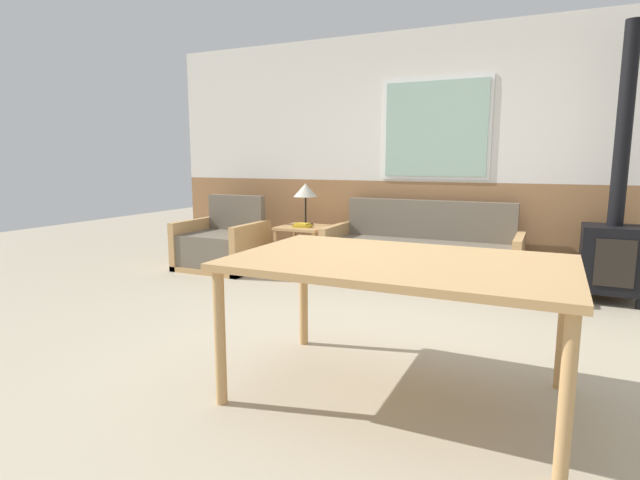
{
  "coord_description": "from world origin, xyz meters",
  "views": [
    {
      "loc": [
        0.99,
        -2.98,
        1.3
      ],
      "look_at": [
        -0.93,
        1.13,
        0.57
      ],
      "focal_mm": 28.0,
      "sensor_mm": 36.0,
      "label": 1
    }
  ],
  "objects_px": {
    "armchair": "(222,247)",
    "wood_stove": "(614,235)",
    "table_lamp": "(306,192)",
    "side_table": "(304,233)",
    "dining_table": "(399,271)",
    "couch": "(421,259)"
  },
  "relations": [
    {
      "from": "wood_stove",
      "to": "table_lamp",
      "type": "bearing_deg",
      "value": 179.05
    },
    {
      "from": "couch",
      "to": "armchair",
      "type": "xyz_separation_m",
      "value": [
        -2.34,
        -0.26,
        -0.0
      ]
    },
    {
      "from": "couch",
      "to": "side_table",
      "type": "xyz_separation_m",
      "value": [
        -1.41,
        0.06,
        0.17
      ]
    },
    {
      "from": "dining_table",
      "to": "side_table",
      "type": "bearing_deg",
      "value": 126.07
    },
    {
      "from": "armchair",
      "to": "side_table",
      "type": "distance_m",
      "value": 1.0
    },
    {
      "from": "couch",
      "to": "side_table",
      "type": "height_order",
      "value": "couch"
    },
    {
      "from": "dining_table",
      "to": "couch",
      "type": "bearing_deg",
      "value": 101.0
    },
    {
      "from": "armchair",
      "to": "dining_table",
      "type": "bearing_deg",
      "value": -40.2
    },
    {
      "from": "dining_table",
      "to": "table_lamp",
      "type": "bearing_deg",
      "value": 125.38
    },
    {
      "from": "dining_table",
      "to": "wood_stove",
      "type": "relative_size",
      "value": 0.71
    },
    {
      "from": "armchair",
      "to": "wood_stove",
      "type": "distance_m",
      "value": 4.12
    },
    {
      "from": "couch",
      "to": "dining_table",
      "type": "relative_size",
      "value": 1.13
    },
    {
      "from": "side_table",
      "to": "wood_stove",
      "type": "bearing_deg",
      "value": 0.77
    },
    {
      "from": "armchair",
      "to": "couch",
      "type": "bearing_deg",
      "value": 5.07
    },
    {
      "from": "side_table",
      "to": "table_lamp",
      "type": "height_order",
      "value": "table_lamp"
    },
    {
      "from": "table_lamp",
      "to": "wood_stove",
      "type": "distance_m",
      "value": 3.19
    },
    {
      "from": "armchair",
      "to": "wood_stove",
      "type": "bearing_deg",
      "value": 3.83
    },
    {
      "from": "side_table",
      "to": "wood_stove",
      "type": "relative_size",
      "value": 0.22
    },
    {
      "from": "wood_stove",
      "to": "couch",
      "type": "bearing_deg",
      "value": -176.57
    },
    {
      "from": "armchair",
      "to": "table_lamp",
      "type": "relative_size",
      "value": 1.89
    },
    {
      "from": "armchair",
      "to": "wood_stove",
      "type": "relative_size",
      "value": 0.37
    },
    {
      "from": "table_lamp",
      "to": "armchair",
      "type": "bearing_deg",
      "value": -155.45
    }
  ]
}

